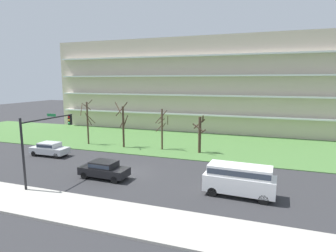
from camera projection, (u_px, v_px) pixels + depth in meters
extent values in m
plane|color=#2D2D30|center=(127.00, 173.00, 26.34)|extent=(160.00, 160.00, 0.00)
cube|color=#ADA89E|center=(71.00, 208.00, 18.87)|extent=(80.00, 4.00, 0.15)
cube|color=#477238|center=(173.00, 142.00, 39.38)|extent=(80.00, 16.00, 0.08)
cube|color=beige|center=(198.00, 85.00, 51.94)|extent=(50.23, 13.61, 15.63)
cube|color=silver|center=(187.00, 114.00, 45.92)|extent=(48.22, 0.90, 0.24)
cube|color=silver|center=(187.00, 95.00, 45.42)|extent=(48.22, 0.90, 0.24)
cube|color=silver|center=(188.00, 76.00, 44.92)|extent=(48.22, 0.90, 0.24)
cube|color=silver|center=(188.00, 56.00, 44.42)|extent=(48.22, 0.90, 0.24)
cylinder|color=#4C3828|center=(88.00, 123.00, 37.60)|extent=(0.22, 0.22, 5.79)
cylinder|color=#4C3828|center=(90.00, 102.00, 37.51)|extent=(1.02, 0.54, 0.68)
cylinder|color=#4C3828|center=(92.00, 120.00, 37.26)|extent=(0.17, 1.45, 1.19)
cylinder|color=#4C3828|center=(88.00, 119.00, 37.18)|extent=(0.61, 0.76, 1.72)
cylinder|color=#4C3828|center=(87.00, 107.00, 36.82)|extent=(0.82, 0.66, 0.82)
cylinder|color=#4C3828|center=(81.00, 109.00, 37.22)|extent=(0.73, 1.43, 1.62)
cylinder|color=#423023|center=(123.00, 127.00, 35.79)|extent=(0.26, 0.26, 5.37)
cylinder|color=#423023|center=(125.00, 106.00, 35.73)|extent=(0.92, 0.19, 1.06)
cylinder|color=#423023|center=(121.00, 110.00, 36.10)|extent=(1.21, 1.15, 1.66)
cylinder|color=#423023|center=(122.00, 123.00, 35.95)|extent=(0.48, 0.67, 1.09)
cylinder|color=#423023|center=(126.00, 119.00, 35.90)|extent=(0.89, 0.63, 1.17)
cylinder|color=#423023|center=(118.00, 108.00, 34.97)|extent=(1.27, 0.90, 1.37)
cylinder|color=#423023|center=(126.00, 122.00, 35.94)|extent=(0.82, 0.47, 1.37)
cylinder|color=#4C3828|center=(162.00, 130.00, 34.63)|extent=(0.22, 0.22, 5.16)
cylinder|color=#4C3828|center=(162.00, 121.00, 34.84)|extent=(0.78, 0.51, 0.71)
cylinder|color=#4C3828|center=(162.00, 116.00, 34.60)|extent=(0.58, 0.17, 0.87)
cylinder|color=#4C3828|center=(161.00, 117.00, 35.11)|extent=(1.42, 0.82, 1.68)
cylinder|color=#4C3828|center=(164.00, 125.00, 34.69)|extent=(0.58, 0.51, 0.61)
cylinder|color=#4C3828|center=(160.00, 128.00, 35.04)|extent=(0.74, 1.01, 0.94)
cylinder|color=#4C3828|center=(168.00, 120.00, 34.44)|extent=(0.59, 1.43, 1.33)
cylinder|color=#423023|center=(200.00, 135.00, 33.08)|extent=(0.34, 0.34, 4.39)
cylinder|color=#423023|center=(202.00, 132.00, 33.42)|extent=(1.07, 0.49, 0.87)
cylinder|color=#423023|center=(202.00, 122.00, 33.07)|extent=(0.81, 0.56, 0.69)
cylinder|color=#423023|center=(199.00, 124.00, 33.45)|extent=(1.18, 0.71, 1.08)
cylinder|color=#423023|center=(203.00, 119.00, 32.74)|extent=(0.36, 0.81, 0.91)
cylinder|color=#423023|center=(198.00, 128.00, 32.32)|extent=(1.42, 0.25, 1.00)
cube|color=black|center=(104.00, 171.00, 24.74)|extent=(4.46, 1.95, 0.70)
cube|color=black|center=(104.00, 164.00, 24.64)|extent=(2.26, 1.73, 0.55)
cube|color=#2D3847|center=(104.00, 164.00, 24.64)|extent=(2.21, 1.77, 0.30)
cylinder|color=black|center=(124.00, 174.00, 24.97)|extent=(0.65, 0.24, 0.64)
cylinder|color=black|center=(114.00, 180.00, 23.52)|extent=(0.65, 0.24, 0.64)
cylinder|color=black|center=(95.00, 170.00, 26.07)|extent=(0.65, 0.24, 0.64)
cylinder|color=black|center=(84.00, 175.00, 24.62)|extent=(0.65, 0.24, 0.64)
cube|color=#B7BABF|center=(50.00, 150.00, 32.19)|extent=(4.43, 1.86, 0.70)
cube|color=#B7BABF|center=(49.00, 145.00, 32.09)|extent=(2.22, 1.69, 0.55)
cube|color=#2D3847|center=(49.00, 145.00, 32.09)|extent=(2.18, 1.72, 0.30)
cylinder|color=black|center=(34.00, 154.00, 31.98)|extent=(0.64, 0.23, 0.64)
cylinder|color=black|center=(44.00, 150.00, 33.46)|extent=(0.64, 0.23, 0.64)
cylinder|color=black|center=(56.00, 156.00, 31.03)|extent=(0.64, 0.23, 0.64)
cylinder|color=black|center=(66.00, 152.00, 32.51)|extent=(0.64, 0.23, 0.64)
cube|color=white|center=(239.00, 183.00, 20.90)|extent=(5.31, 2.29, 1.25)
cube|color=white|center=(240.00, 170.00, 20.74)|extent=(4.70, 2.10, 0.75)
cube|color=#2D3847|center=(240.00, 170.00, 20.74)|extent=(4.61, 2.13, 0.41)
cylinder|color=black|center=(265.00, 191.00, 21.13)|extent=(0.73, 0.26, 0.72)
cylinder|color=black|center=(263.00, 200.00, 19.51)|extent=(0.73, 0.26, 0.72)
cylinder|color=black|center=(218.00, 184.00, 22.50)|extent=(0.73, 0.26, 0.72)
cylinder|color=black|center=(212.00, 192.00, 20.88)|extent=(0.73, 0.26, 0.72)
cylinder|color=black|center=(23.00, 155.00, 21.46)|extent=(0.18, 0.18, 5.80)
cylinder|color=black|center=(49.00, 118.00, 23.84)|extent=(0.12, 5.97, 0.12)
cube|color=black|center=(70.00, 120.00, 26.43)|extent=(0.28, 0.28, 0.90)
sphere|color=red|center=(69.00, 117.00, 26.24)|extent=(0.20, 0.20, 0.20)
sphere|color=#F2A519|center=(69.00, 120.00, 26.28)|extent=(0.20, 0.20, 0.20)
sphere|color=green|center=(69.00, 123.00, 26.33)|extent=(0.20, 0.20, 0.20)
cube|color=#197238|center=(51.00, 115.00, 24.08)|extent=(0.90, 0.04, 0.24)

